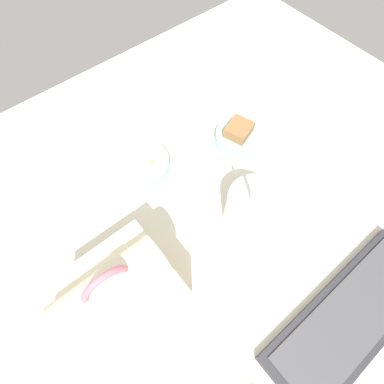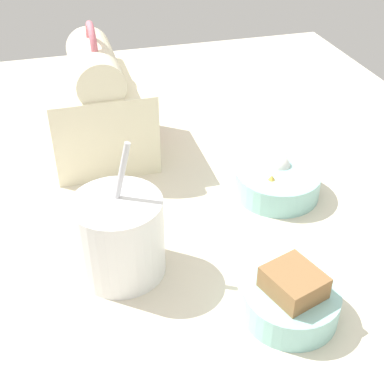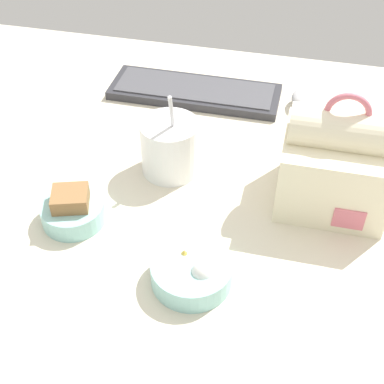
{
  "view_description": "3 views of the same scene",
  "coord_description": "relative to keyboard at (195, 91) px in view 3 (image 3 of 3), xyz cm",
  "views": [
    {
      "loc": [
        20.11,
        19.04,
        60.93
      ],
      "look_at": [
        1.87,
        -3.36,
        7.0
      ],
      "focal_mm": 28.0,
      "sensor_mm": 36.0,
      "label": 1
    },
    {
      "loc": [
        -53.17,
        11.99,
        46.83
      ],
      "look_at": [
        1.87,
        -3.36,
        7.0
      ],
      "focal_mm": 50.0,
      "sensor_mm": 36.0,
      "label": 2
    },
    {
      "loc": [
        16.65,
        -65.69,
        65.66
      ],
      "look_at": [
        1.87,
        -3.36,
        7.0
      ],
      "focal_mm": 50.0,
      "sensor_mm": 36.0,
      "label": 3
    }
  ],
  "objects": [
    {
      "name": "keyboard",
      "position": [
        0.0,
        0.0,
        0.0
      ],
      "size": [
        36.87,
        12.39,
        2.1
      ],
      "color": "#2D2D33",
      "rests_on": "desk_surface"
    },
    {
      "name": "bento_bowl_sandwich",
      "position": [
        -10.82,
        -42.02,
        1.29
      ],
      "size": [
        10.49,
        10.49,
        6.2
      ],
      "color": "#93D1CC",
      "rests_on": "desk_surface"
    },
    {
      "name": "desk_surface",
      "position": [
        6.07,
        -32.76,
        -2.02
      ],
      "size": [
        140.0,
        110.0,
        2.0
      ],
      "color": "beige",
      "rests_on": "ground"
    },
    {
      "name": "lunch_bag",
      "position": [
        30.07,
        -27.17,
        7.04
      ],
      "size": [
        17.62,
        15.75,
        21.39
      ],
      "color": "#EFE5C1",
      "rests_on": "desk_surface"
    },
    {
      "name": "computer_mouse",
      "position": [
        24.17,
        0.99,
        0.97
      ],
      "size": [
        6.61,
        8.19,
        3.98
      ],
      "color": "silver",
      "rests_on": "desk_surface"
    },
    {
      "name": "soup_cup",
      "position": [
        1.39,
        -25.51,
        4.28
      ],
      "size": [
        10.5,
        10.5,
        16.93
      ],
      "color": "white",
      "rests_on": "desk_surface"
    },
    {
      "name": "bento_bowl_snacks",
      "position": [
        11.14,
        -49.77,
        1.01
      ],
      "size": [
        12.13,
        12.13,
        5.18
      ],
      "color": "#93D1CC",
      "rests_on": "desk_surface"
    }
  ]
}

